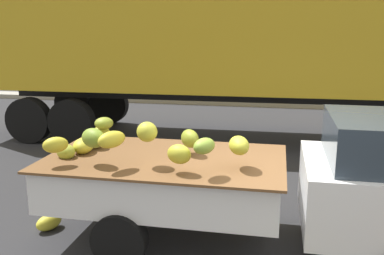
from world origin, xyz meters
name	(u,v)px	position (x,y,z in m)	size (l,w,h in m)	color
curb_strip	(281,104)	(0.00, 10.52, 0.08)	(80.00, 0.80, 0.16)	gray
pickup_truck	(335,184)	(0.57, 0.27, 0.89)	(5.25, 1.79, 1.70)	white
semi_trailer	(230,34)	(-1.30, 5.58, 2.54)	(12.05, 2.84, 3.95)	gold
fallen_banana_bunch_near_tailgate	(49,222)	(-3.08, 0.16, 0.11)	(0.37, 0.21, 0.21)	gold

